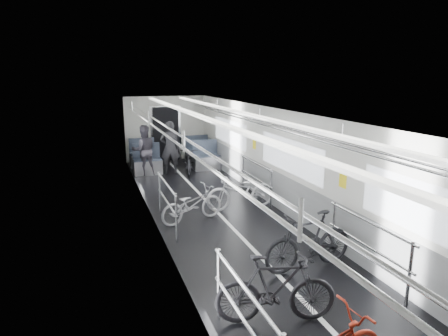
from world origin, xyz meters
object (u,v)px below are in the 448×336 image
object	(u,v)px
bike_right_near	(309,241)
bike_aisle	(189,160)
bike_left_far	(192,204)
bike_left_mid	(276,289)
person_standing	(170,148)
person_seated	(144,150)
bike_right_mid	(241,191)

from	to	relation	value
bike_right_near	bike_aisle	size ratio (longest dim) A/B	1.02
bike_left_far	bike_left_mid	bearing A→B (deg)	164.74
bike_left_mid	bike_aisle	distance (m)	8.42
person_standing	person_seated	distance (m)	0.84
bike_left_far	person_standing	world-z (taller)	person_standing
person_standing	bike_left_mid	bearing A→B (deg)	100.31
bike_left_mid	bike_aisle	xyz separation A→B (m)	(0.92, 8.37, -0.05)
bike_right_mid	person_seated	xyz separation A→B (m)	(-1.72, 4.19, 0.35)
bike_left_mid	bike_right_near	world-z (taller)	bike_right_near
bike_right_mid	person_seated	size ratio (longest dim) A/B	1.07
bike_left_far	bike_aisle	size ratio (longest dim) A/B	0.94
bike_left_mid	person_standing	size ratio (longest dim) A/B	0.92
bike_aisle	person_standing	xyz separation A→B (m)	(-0.60, 0.03, 0.44)
person_seated	bike_right_mid	bearing A→B (deg)	110.58
bike_right_near	bike_right_mid	distance (m)	3.20
bike_left_mid	bike_right_mid	bearing A→B (deg)	-0.63
bike_left_mid	person_standing	distance (m)	8.41
bike_left_mid	bike_aisle	size ratio (longest dim) A/B	0.98
bike_aisle	bike_left_far	bearing A→B (deg)	-91.01
bike_left_far	bike_right_mid	xyz separation A→B (m)	(1.32, 0.42, 0.06)
bike_left_mid	bike_left_far	bearing A→B (deg)	16.52
bike_right_near	bike_right_mid	world-z (taller)	bike_right_near
bike_right_mid	bike_aisle	bearing A→B (deg)	-177.50
bike_right_near	bike_right_mid	xyz separation A→B (m)	(0.04, 3.20, -0.04)
bike_left_far	bike_right_near	xyz separation A→B (m)	(1.28, -2.78, 0.10)
bike_left_far	person_seated	size ratio (longest dim) A/B	0.94
bike_left_far	person_seated	xyz separation A→B (m)	(-0.40, 4.61, 0.41)
bike_left_far	bike_aisle	bearing A→B (deg)	-29.91
bike_left_far	person_standing	xyz separation A→B (m)	(0.42, 4.47, 0.47)
person_seated	bike_right_near	bearing A→B (deg)	101.05
bike_left_far	bike_right_near	bearing A→B (deg)	-172.09
bike_left_mid	person_standing	xyz separation A→B (m)	(0.32, 8.40, 0.39)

